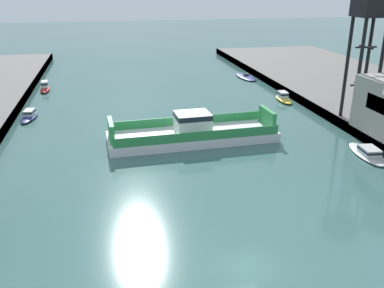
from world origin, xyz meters
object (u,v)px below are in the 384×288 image
at_px(moored_boat_mid_right, 283,98).
at_px(crane_tower, 370,21).
at_px(chain_ferry, 193,132).
at_px(moored_boat_near_left, 45,87).
at_px(moored_boat_mid_left, 29,116).
at_px(moored_boat_far_right, 368,153).
at_px(moored_boat_near_right, 246,77).

distance_m(moored_boat_mid_right, crane_tower, 19.98).
bearing_deg(chain_ferry, moored_boat_near_left, 124.22).
bearing_deg(crane_tower, moored_boat_near_left, 145.28).
height_order(moored_boat_mid_left, crane_tower, crane_tower).
distance_m(moored_boat_mid_right, moored_boat_far_right, 23.87).
bearing_deg(moored_boat_mid_right, chain_ferry, -140.12).
distance_m(moored_boat_near_left, moored_boat_far_right, 54.97).
xyz_separation_m(moored_boat_near_left, crane_tower, (42.85, -29.70, 13.01)).
relative_size(moored_boat_near_left, moored_boat_far_right, 0.75).
relative_size(moored_boat_mid_left, moored_boat_far_right, 0.82).
distance_m(moored_boat_mid_left, crane_tower, 46.84).
height_order(moored_boat_near_right, moored_boat_mid_right, moored_boat_mid_right).
bearing_deg(moored_boat_near_right, chain_ferry, -118.20).
xyz_separation_m(moored_boat_far_right, crane_tower, (4.10, 9.29, 13.21)).
distance_m(chain_ferry, moored_boat_far_right, 20.07).
relative_size(chain_ferry, moored_boat_mid_left, 3.47).
relative_size(chain_ferry, moored_boat_near_left, 3.79).
relative_size(chain_ferry, moored_boat_near_right, 2.49).
relative_size(moored_boat_mid_left, moored_boat_mid_right, 1.07).
xyz_separation_m(chain_ferry, crane_tower, (22.21, 0.65, 12.55)).
bearing_deg(moored_boat_near_left, moored_boat_mid_left, -90.79).
bearing_deg(moored_boat_near_right, moored_boat_far_right, -89.80).
xyz_separation_m(chain_ferry, moored_boat_mid_right, (18.22, 15.23, -0.53)).
height_order(chain_ferry, moored_boat_far_right, chain_ferry).
relative_size(moored_boat_near_right, moored_boat_mid_right, 1.49).
height_order(moored_boat_near_left, moored_boat_mid_right, moored_boat_near_left).
xyz_separation_m(moored_boat_near_right, crane_tower, (4.25, -32.84, 13.42)).
bearing_deg(moored_boat_far_right, moored_boat_near_left, 134.82).
bearing_deg(chain_ferry, moored_boat_mid_left, 147.15).
bearing_deg(moored_boat_far_right, crane_tower, 66.18).
height_order(moored_boat_near_right, crane_tower, crane_tower).
height_order(moored_boat_near_right, moored_boat_mid_left, moored_boat_mid_left).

